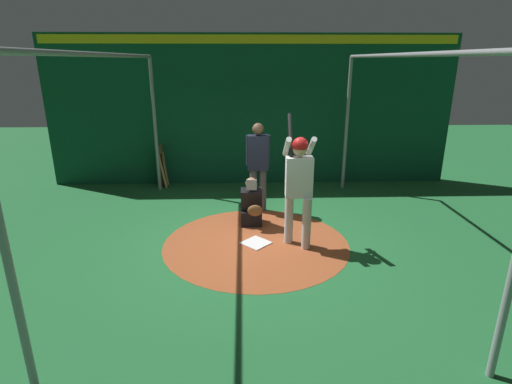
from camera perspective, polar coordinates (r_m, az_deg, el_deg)
The scene contains 10 objects.
ground_plane at distance 7.04m, azimuth 0.00°, elevation -7.36°, with size 26.05×26.05×0.00m, color #216633.
dirt_circle at distance 7.04m, azimuth 0.00°, elevation -7.33°, with size 3.23×3.23×0.01m, color #9E4C28.
home_plate at distance 7.04m, azimuth 0.00°, elevation -7.27°, with size 0.42×0.42×0.01m, color white.
batter at distance 6.61m, azimuth 6.11°, elevation 1.61°, with size 0.68×0.49×2.21m.
catcher at distance 7.67m, azimuth -0.63°, elevation -2.08°, with size 0.58×0.40×0.96m.
umpire at distance 8.21m, azimuth 0.29°, elevation 4.27°, with size 0.23×0.49×1.86m.
back_wall at distance 10.16m, azimuth -0.71°, elevation 11.53°, with size 0.23×10.05×3.67m.
cage_frame at distance 6.40m, azimuth 0.00°, elevation 11.08°, with size 6.38×4.64×3.16m.
bat_rack at distance 10.37m, azimuth -13.24°, elevation 3.56°, with size 0.70×0.21×1.05m.
baseball_0 at distance 7.74m, azimuth 4.83°, elevation -4.60°, with size 0.07×0.07×0.07m, color white.
Camera 1 is at (6.34, -0.21, 3.06)m, focal length 27.99 mm.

